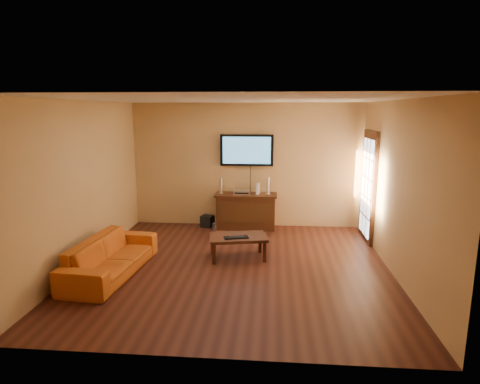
# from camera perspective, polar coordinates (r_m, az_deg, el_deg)

# --- Properties ---
(ground_plane) EXTENTS (5.00, 5.00, 0.00)m
(ground_plane) POSITION_cam_1_polar(r_m,az_deg,el_deg) (6.73, -0.65, -10.59)
(ground_plane) COLOR #32150E
(ground_plane) RESTS_ON ground
(room_walls) EXTENTS (5.00, 5.00, 5.00)m
(room_walls) POSITION_cam_1_polar(r_m,az_deg,el_deg) (6.91, -0.18, 4.49)
(room_walls) COLOR tan
(room_walls) RESTS_ON ground
(french_door) EXTENTS (0.07, 1.02, 2.22)m
(french_door) POSITION_cam_1_polar(r_m,az_deg,el_deg) (8.25, 17.74, 0.62)
(french_door) COLOR #33180B
(french_door) RESTS_ON ground
(media_console) EXTENTS (1.33, 0.51, 0.76)m
(media_console) POSITION_cam_1_polar(r_m,az_deg,el_deg) (8.73, 0.84, -2.72)
(media_console) COLOR #33180B
(media_console) RESTS_ON ground
(television) EXTENTS (1.15, 0.08, 0.68)m
(television) POSITION_cam_1_polar(r_m,az_deg,el_deg) (8.72, 0.97, 5.96)
(television) COLOR black
(television) RESTS_ON ground
(coffee_table) EXTENTS (1.07, 0.77, 0.40)m
(coffee_table) POSITION_cam_1_polar(r_m,az_deg,el_deg) (6.99, -0.30, -6.70)
(coffee_table) COLOR #33180B
(coffee_table) RESTS_ON ground
(sofa) EXTENTS (0.74, 2.01, 0.77)m
(sofa) POSITION_cam_1_polar(r_m,az_deg,el_deg) (6.65, -17.93, -7.92)
(sofa) COLOR #C05715
(sofa) RESTS_ON ground
(speaker_left) EXTENTS (0.09, 0.09, 0.34)m
(speaker_left) POSITION_cam_1_polar(r_m,az_deg,el_deg) (8.71, -2.71, 0.81)
(speaker_left) COLOR silver
(speaker_left) RESTS_ON media_console
(speaker_right) EXTENTS (0.10, 0.10, 0.37)m
(speaker_right) POSITION_cam_1_polar(r_m,az_deg,el_deg) (8.63, 4.02, 0.81)
(speaker_right) COLOR silver
(speaker_right) RESTS_ON media_console
(av_receiver) EXTENTS (0.37, 0.27, 0.08)m
(av_receiver) POSITION_cam_1_polar(r_m,az_deg,el_deg) (8.65, 0.27, -0.02)
(av_receiver) COLOR silver
(av_receiver) RESTS_ON media_console
(game_console) EXTENTS (0.09, 0.18, 0.24)m
(game_console) POSITION_cam_1_polar(r_m,az_deg,el_deg) (8.64, 2.58, 0.48)
(game_console) COLOR white
(game_console) RESTS_ON media_console
(subwoofer) EXTENTS (0.31, 0.31, 0.25)m
(subwoofer) POSITION_cam_1_polar(r_m,az_deg,el_deg) (8.94, -4.67, -4.14)
(subwoofer) COLOR black
(subwoofer) RESTS_ON ground
(bottle) EXTENTS (0.07, 0.07, 0.22)m
(bottle) POSITION_cam_1_polar(r_m,az_deg,el_deg) (8.55, -3.71, -5.03)
(bottle) COLOR white
(bottle) RESTS_ON ground
(keyboard) EXTENTS (0.44, 0.26, 0.02)m
(keyboard) POSITION_cam_1_polar(r_m,az_deg,el_deg) (6.87, -0.55, -6.45)
(keyboard) COLOR black
(keyboard) RESTS_ON coffee_table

